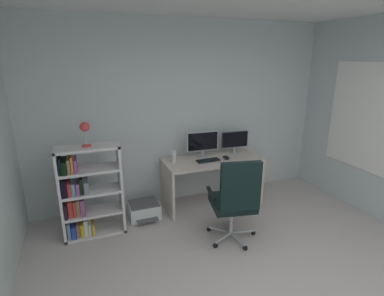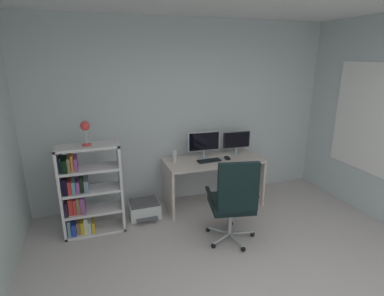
% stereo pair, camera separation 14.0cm
% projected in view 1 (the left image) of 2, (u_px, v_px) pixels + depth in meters
% --- Properties ---
extents(wall_back, '(4.58, 0.10, 2.73)m').
position_uv_depth(wall_back, '(183.00, 113.00, 4.56)').
color(wall_back, silver).
rests_on(wall_back, ground).
extents(window_pane, '(0.01, 1.51, 1.42)m').
position_uv_depth(window_pane, '(378.00, 120.00, 4.04)').
color(window_pane, white).
extents(window_frame, '(0.02, 1.59, 1.50)m').
position_uv_depth(window_frame, '(378.00, 120.00, 4.04)').
color(window_frame, white).
extents(desk, '(1.45, 0.65, 0.73)m').
position_uv_depth(desk, '(212.00, 171.00, 4.52)').
color(desk, beige).
rests_on(desk, ground).
extents(monitor_main, '(0.49, 0.18, 0.40)m').
position_uv_depth(monitor_main, '(203.00, 142.00, 4.45)').
color(monitor_main, '#B2B5B7').
rests_on(monitor_main, desk).
extents(monitor_secondary, '(0.42, 0.18, 0.36)m').
position_uv_depth(monitor_secondary, '(235.00, 141.00, 4.64)').
color(monitor_secondary, '#B2B5B7').
rests_on(monitor_secondary, desk).
extents(keyboard, '(0.35, 0.15, 0.02)m').
position_uv_depth(keyboard, '(208.00, 160.00, 4.37)').
color(keyboard, black).
rests_on(keyboard, desk).
extents(computer_mouse, '(0.07, 0.10, 0.03)m').
position_uv_depth(computer_mouse, '(226.00, 158.00, 4.47)').
color(computer_mouse, black).
rests_on(computer_mouse, desk).
extents(desktop_speaker, '(0.07, 0.07, 0.17)m').
position_uv_depth(desktop_speaker, '(174.00, 157.00, 4.30)').
color(desktop_speaker, silver).
rests_on(desktop_speaker, desk).
extents(office_chair, '(0.64, 0.64, 1.11)m').
position_uv_depth(office_chair, '(235.00, 198.00, 3.52)').
color(office_chair, '#B7BABC').
rests_on(office_chair, ground).
extents(bookshelf, '(0.75, 0.32, 1.17)m').
position_uv_depth(bookshelf, '(85.00, 195.00, 3.72)').
color(bookshelf, silver).
rests_on(bookshelf, ground).
extents(desk_lamp, '(0.11, 0.11, 0.30)m').
position_uv_depth(desk_lamp, '(85.00, 129.00, 3.50)').
color(desk_lamp, '#D6393A').
rests_on(desk_lamp, bookshelf).
extents(printer, '(0.42, 0.44, 0.23)m').
position_uv_depth(printer, '(144.00, 210.00, 4.25)').
color(printer, silver).
rests_on(printer, ground).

